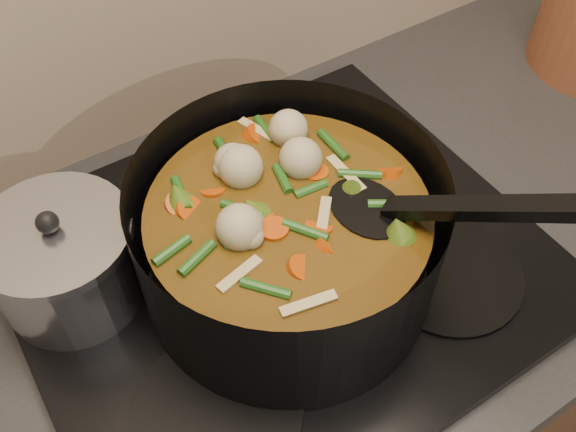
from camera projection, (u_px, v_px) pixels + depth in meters
counter at (283, 413)px, 1.16m from camera, size 2.64×0.64×0.91m
stovetop at (280, 263)px, 0.80m from camera, size 0.62×0.54×0.03m
stockpot at (289, 239)px, 0.72m from camera, size 0.42×0.45×0.25m
saucepan at (65, 261)px, 0.72m from camera, size 0.17×0.17×0.14m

